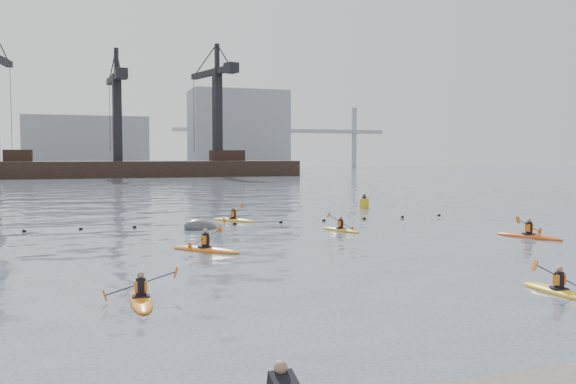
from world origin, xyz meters
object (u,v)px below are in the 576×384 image
kayaker_4 (529,236)px  kayaker_1 (559,291)px  kayaker_5 (233,220)px  nav_buoy (364,203)px  mooring_buoy (202,229)px  kayaker_0 (141,299)px  kayaker_3 (341,229)px  kayaker_2 (206,249)px

kayaker_4 → kayaker_1: bearing=31.6°
kayaker_5 → nav_buoy: bearing=-16.1°
kayaker_1 → kayaker_5: (-4.37, 23.58, 0.01)m
mooring_buoy → kayaker_0: bearing=-107.1°
mooring_buoy → nav_buoy: size_ratio=1.63×
kayaker_0 → kayaker_1: kayaker_1 is taller
kayaker_3 → kayaker_5: bearing=103.3°
mooring_buoy → nav_buoy: (15.13, 9.18, 0.41)m
kayaker_2 → kayaker_5: 12.39m
kayaker_2 → kayaker_5: size_ratio=1.07×
kayaker_0 → kayaker_4: 21.87m
kayaker_4 → kayaker_5: size_ratio=1.24×
kayaker_0 → kayaker_4: size_ratio=0.88×
kayaker_4 → nav_buoy: size_ratio=2.67×
kayaker_0 → kayaker_2: bearing=69.6°
mooring_buoy → kayaker_2: bearing=-100.1°
kayaker_0 → kayaker_3: (12.44, 13.32, -0.01)m
kayaker_4 → mooring_buoy: kayaker_4 is taller
mooring_buoy → nav_buoy: bearing=31.3°
mooring_buoy → nav_buoy: nav_buoy is taller
kayaker_5 → mooring_buoy: kayaker_5 is taller
kayaker_1 → kayaker_4: 13.51m
kayaker_0 → kayaker_2: size_ratio=1.03×
kayaker_1 → kayaker_0: bearing=164.1°
kayaker_1 → mooring_buoy: kayaker_1 is taller
kayaker_3 → kayaker_4: kayaker_4 is taller
kayaker_5 → nav_buoy: (12.34, 5.79, 0.31)m
kayaker_1 → kayaker_3: size_ratio=1.04×
nav_buoy → kayaker_0: bearing=-127.9°
kayaker_5 → kayaker_1: bearing=-120.7°
kayaker_0 → kayaker_5: kayaker_5 is taller
kayaker_0 → kayaker_5: (7.98, 20.33, 0.00)m
kayaker_1 → nav_buoy: 30.44m
kayaker_4 → kayaker_2: bearing=-25.2°
kayaker_4 → mooring_buoy: 18.02m
kayaker_3 → kayaker_4: size_ratio=0.82×
kayaker_2 → nav_buoy: size_ratio=2.30×
kayaker_0 → kayaker_3: kayaker_3 is taller
kayaker_2 → nav_buoy: 24.07m
kayaker_2 → nav_buoy: nav_buoy is taller
kayaker_3 → kayaker_2: bearing=-171.2°
kayaker_1 → kayaker_5: size_ratio=1.06×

